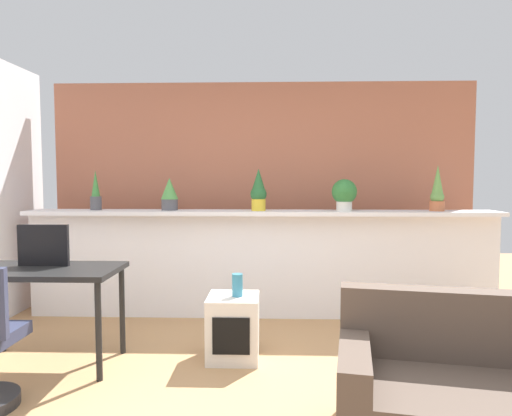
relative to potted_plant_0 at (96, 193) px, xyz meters
name	(u,v)px	position (x,y,z in m)	size (l,w,h in m)	color
divider_wall	(261,266)	(1.70, 0.01, -0.75)	(4.74, 0.16, 1.06)	white
plant_shelf	(261,213)	(1.70, -0.03, -0.20)	(4.74, 0.38, 0.04)	white
brick_wall_behind	(262,193)	(1.70, 0.61, -0.02)	(4.74, 0.10, 2.50)	#AD664C
potted_plant_0	(96,193)	(0.00, 0.00, 0.00)	(0.11, 0.11, 0.41)	#4C4C51
potted_plant_1	(170,194)	(0.76, 0.00, -0.01)	(0.17, 0.17, 0.33)	#4C4C51
potted_plant_2	(259,191)	(1.67, -0.04, 0.02)	(0.16, 0.16, 0.42)	gold
potted_plant_3	(344,194)	(2.53, -0.04, 0.00)	(0.25, 0.25, 0.32)	silver
potted_plant_4	(437,191)	(3.46, -0.02, 0.02)	(0.14, 0.14, 0.46)	#C66B42
desk	(45,279)	(0.09, -1.25, -0.61)	(1.10, 0.60, 0.75)	black
tv_monitor	(43,245)	(0.05, -1.17, -0.36)	(0.39, 0.04, 0.32)	black
side_cube_shelf	(233,327)	(1.50, -1.08, -1.02)	(0.40, 0.41, 0.50)	silver
vase_on_shelf	(237,285)	(1.54, -1.08, -0.69)	(0.08, 0.08, 0.18)	teal
couch	(495,404)	(2.94, -2.30, -0.99)	(1.67, 1.03, 0.80)	brown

